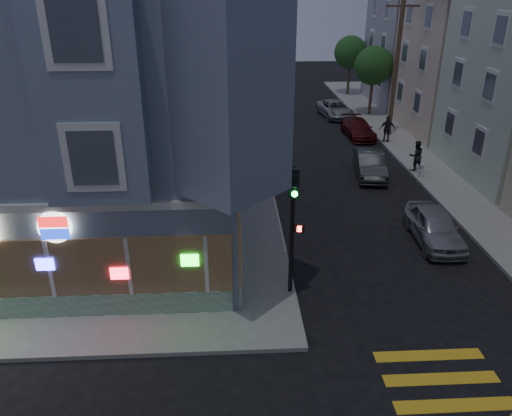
{
  "coord_description": "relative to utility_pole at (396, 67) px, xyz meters",
  "views": [
    {
      "loc": [
        0.82,
        -9.56,
        10.02
      ],
      "look_at": [
        1.73,
        7.19,
        2.35
      ],
      "focal_mm": 35.0,
      "sensor_mm": 36.0,
      "label": 1
    }
  ],
  "objects": [
    {
      "name": "sidewalk_nw",
      "position": [
        -25.5,
        -1.0,
        -4.72
      ],
      "size": [
        33.0,
        42.0,
        0.15
      ],
      "primitive_type": "cube",
      "color": "gray",
      "rests_on": "ground"
    },
    {
      "name": "row_house_d",
      "position": [
        7.5,
        10.0,
        0.6
      ],
      "size": [
        12.0,
        8.6,
        10.5
      ],
      "primitive_type": "cube",
      "color": "#9A96A5",
      "rests_on": "sidewalk_ne"
    },
    {
      "name": "parked_car_a",
      "position": [
        -2.75,
        -15.46,
        -4.09
      ],
      "size": [
        1.82,
        4.19,
        1.41
      ],
      "primitive_type": "imported",
      "rotation": [
        0.0,
        0.0,
        -0.04
      ],
      "color": "#9EA2A6",
      "rests_on": "ground"
    },
    {
      "name": "parked_car_d",
      "position": [
        -2.67,
        5.67,
        -4.16
      ],
      "size": [
        2.63,
        4.77,
        1.26
      ],
      "primitive_type": "imported",
      "rotation": [
        0.0,
        0.0,
        0.12
      ],
      "color": "#9EA3A8",
      "rests_on": "ground"
    },
    {
      "name": "ground",
      "position": [
        -12.0,
        -24.0,
        -4.8
      ],
      "size": [
        120.0,
        120.0,
        0.0
      ],
      "primitive_type": "plane",
      "color": "black",
      "rests_on": "ground"
    },
    {
      "name": "traffic_signal",
      "position": [
        -9.18,
        -19.12,
        -1.51
      ],
      "size": [
        0.58,
        0.52,
        4.63
      ],
      "rotation": [
        0.0,
        0.0,
        -0.3
      ],
      "color": "black",
      "rests_on": "sidewalk_nw"
    },
    {
      "name": "pedestrian_b",
      "position": [
        -0.7,
        -1.76,
        -3.76
      ],
      "size": [
        1.08,
        0.54,
        1.77
      ],
      "primitive_type": "imported",
      "rotation": [
        0.0,
        0.0,
        3.03
      ],
      "color": "#232128",
      "rests_on": "sidewalk_ne"
    },
    {
      "name": "parked_car_c",
      "position": [
        -2.22,
        -0.1,
        -4.19
      ],
      "size": [
        1.89,
        4.27,
        1.22
      ],
      "primitive_type": "imported",
      "rotation": [
        0.0,
        0.0,
        0.04
      ],
      "color": "#541315",
      "rests_on": "ground"
    },
    {
      "name": "parked_car_b",
      "position": [
        -3.4,
        -7.64,
        -4.11
      ],
      "size": [
        2.0,
        4.35,
        1.38
      ],
      "primitive_type": "imported",
      "rotation": [
        0.0,
        0.0,
        -0.13
      ],
      "color": "#323436",
      "rests_on": "ground"
    },
    {
      "name": "pedestrian_a",
      "position": [
        -0.7,
        -7.28,
        -3.78
      ],
      "size": [
        0.94,
        0.79,
        1.73
      ],
      "primitive_type": "imported",
      "rotation": [
        0.0,
        0.0,
        3.32
      ],
      "color": "black",
      "rests_on": "sidewalk_ne"
    },
    {
      "name": "street_tree_near",
      "position": [
        0.2,
        6.0,
        -0.86
      ],
      "size": [
        3.0,
        3.0,
        5.3
      ],
      "color": "#4C3826",
      "rests_on": "sidewalk_ne"
    },
    {
      "name": "corner_building",
      "position": [
        -18.0,
        -13.02,
        1.02
      ],
      "size": [
        14.6,
        14.6,
        11.4
      ],
      "color": "slate",
      "rests_on": "sidewalk_nw"
    },
    {
      "name": "row_house_c",
      "position": [
        7.5,
        1.0,
        -0.15
      ],
      "size": [
        12.0,
        8.6,
        9.0
      ],
      "primitive_type": "cube",
      "color": "beige",
      "rests_on": "sidewalk_ne"
    },
    {
      "name": "fire_hydrant",
      "position": [
        -0.7,
        -8.34,
        -4.23
      ],
      "size": [
        0.46,
        0.27,
        0.8
      ],
      "color": "silver",
      "rests_on": "sidewalk_ne"
    },
    {
      "name": "street_tree_far",
      "position": [
        0.2,
        14.0,
        -0.86
      ],
      "size": [
        3.0,
        3.0,
        5.3
      ],
      "color": "#4C3826",
      "rests_on": "sidewalk_ne"
    },
    {
      "name": "utility_pole",
      "position": [
        0.0,
        0.0,
        0.0
      ],
      "size": [
        2.2,
        0.3,
        9.0
      ],
      "color": "#4C3826",
      "rests_on": "sidewalk_ne"
    }
  ]
}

